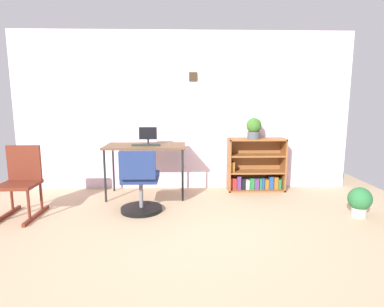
{
  "coord_description": "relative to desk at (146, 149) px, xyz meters",
  "views": [
    {
      "loc": [
        -0.02,
        -2.78,
        1.38
      ],
      "look_at": [
        0.11,
        1.27,
        0.69
      ],
      "focal_mm": 29.23,
      "sensor_mm": 36.0,
      "label": 1
    }
  ],
  "objects": [
    {
      "name": "desk",
      "position": [
        0.0,
        0.0,
        0.0
      ],
      "size": [
        1.14,
        0.61,
        0.76
      ],
      "color": "brown",
      "rests_on": "ground_plane"
    },
    {
      "name": "office_chair",
      "position": [
        0.01,
        -0.71,
        -0.36
      ],
      "size": [
        0.52,
        0.55,
        0.81
      ],
      "color": "black",
      "rests_on": "ground_plane"
    },
    {
      "name": "rocking_chair",
      "position": [
        -1.41,
        -0.75,
        -0.27
      ],
      "size": [
        0.42,
        0.64,
        0.85
      ],
      "color": "#602417",
      "rests_on": "ground_plane"
    },
    {
      "name": "potted_plant_on_shelf",
      "position": [
        1.61,
        0.23,
        0.28
      ],
      "size": [
        0.23,
        0.23,
        0.31
      ],
      "color": "#474C51",
      "rests_on": "bookshelf_low"
    },
    {
      "name": "ground_plane",
      "position": [
        0.55,
        -1.67,
        -0.7
      ],
      "size": [
        6.24,
        6.24,
        0.0
      ],
      "primitive_type": "plane",
      "color": "tan"
    },
    {
      "name": "monitor",
      "position": [
        0.04,
        0.03,
        0.17
      ],
      "size": [
        0.25,
        0.19,
        0.25
      ],
      "color": "#262628",
      "rests_on": "desk"
    },
    {
      "name": "bookshelf_low",
      "position": [
        1.66,
        0.28,
        -0.35
      ],
      "size": [
        0.87,
        0.3,
        0.81
      ],
      "color": "brown",
      "rests_on": "ground_plane"
    },
    {
      "name": "wall_back",
      "position": [
        0.55,
        0.48,
        0.51
      ],
      "size": [
        5.2,
        0.12,
        2.43
      ],
      "color": "silver",
      "rests_on": "ground_plane"
    },
    {
      "name": "keyboard",
      "position": [
        0.02,
        -0.07,
        0.07
      ],
      "size": [
        0.4,
        0.11,
        0.02
      ],
      "primitive_type": "cube",
      "color": "black",
      "rests_on": "desk"
    },
    {
      "name": "potted_plant_floor",
      "position": [
        2.65,
        -0.93,
        -0.5
      ],
      "size": [
        0.28,
        0.28,
        0.36
      ],
      "color": "#B7B2A8",
      "rests_on": "ground_plane"
    }
  ]
}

